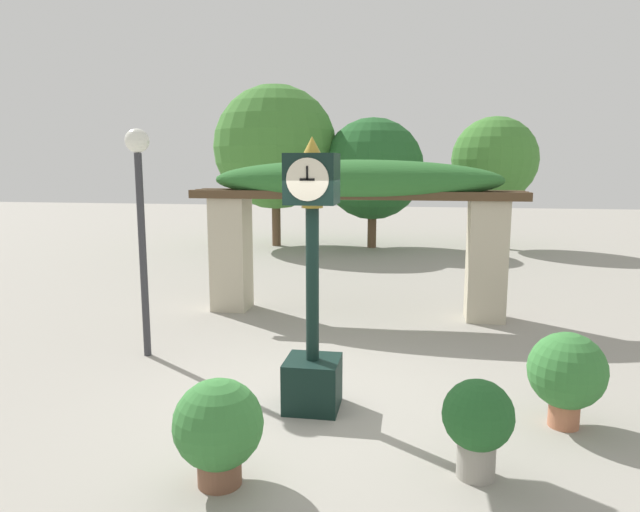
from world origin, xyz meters
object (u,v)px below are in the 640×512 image
object	(u,v)px
potted_plant_near_right	(218,427)
potted_plant_far_left	(567,373)
pedestal_clock	(312,293)
lamp_post	(140,195)
potted_plant_near_left	(478,421)

from	to	relation	value
potted_plant_near_right	potted_plant_far_left	bearing A→B (deg)	27.02
pedestal_clock	lamp_post	size ratio (longest dim) A/B	0.94
pedestal_clock	potted_plant_near_right	world-z (taller)	pedestal_clock
potted_plant_near_left	potted_plant_far_left	xyz separation A→B (m)	(0.99, 1.13, 0.07)
pedestal_clock	potted_plant_near_left	size ratio (longest dim) A/B	3.40
potted_plant_near_right	potted_plant_far_left	world-z (taller)	potted_plant_far_left
pedestal_clock	potted_plant_near_left	distance (m)	2.15
potted_plant_near_right	lamp_post	world-z (taller)	lamp_post
potted_plant_far_left	lamp_post	distance (m)	5.64
potted_plant_far_left	potted_plant_near_right	bearing A→B (deg)	-152.98
potted_plant_near_left	lamp_post	xyz separation A→B (m)	(-4.23, 2.49, 1.74)
potted_plant_near_right	potted_plant_near_left	bearing A→B (deg)	12.34
pedestal_clock	potted_plant_near_right	size ratio (longest dim) A/B	3.22
potted_plant_near_right	lamp_post	bearing A→B (deg)	125.23
potted_plant_far_left	lamp_post	size ratio (longest dim) A/B	0.32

